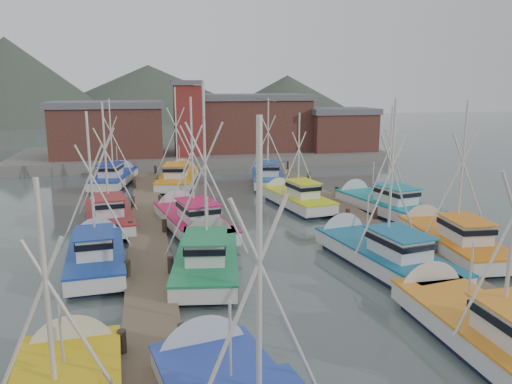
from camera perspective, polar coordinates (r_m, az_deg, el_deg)
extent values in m
plane|color=#455351|center=(27.49, 2.79, -7.51)|extent=(260.00, 260.00, 0.00)
cube|color=brown|center=(30.32, -12.20, -5.48)|extent=(2.20, 46.00, 0.40)
cylinder|color=black|center=(18.23, -15.01, -17.13)|extent=(0.30, 0.30, 1.50)
cylinder|color=black|center=(24.59, -14.41, -9.20)|extent=(0.30, 0.30, 1.50)
cylinder|color=black|center=(31.22, -14.08, -4.58)|extent=(0.30, 0.30, 1.50)
cylinder|color=black|center=(37.99, -13.87, -1.59)|extent=(0.30, 0.30, 1.50)
cylinder|color=black|center=(44.82, -13.72, 0.49)|extent=(0.30, 0.30, 1.50)
cylinder|color=black|center=(51.70, -13.61, 2.02)|extent=(0.30, 0.30, 1.50)
cylinder|color=black|center=(18.23, -8.44, -16.83)|extent=(0.30, 0.30, 1.50)
cylinder|color=black|center=(24.59, -9.70, -8.99)|extent=(0.30, 0.30, 1.50)
cylinder|color=black|center=(31.22, -10.40, -4.41)|extent=(0.30, 0.30, 1.50)
cylinder|color=black|center=(37.98, -10.85, -1.45)|extent=(0.30, 0.30, 1.50)
cylinder|color=black|center=(44.82, -11.16, 0.61)|extent=(0.30, 0.30, 1.50)
cylinder|color=black|center=(51.70, -11.39, 2.12)|extent=(0.30, 0.30, 1.50)
cube|color=brown|center=(33.37, 12.64, -3.87)|extent=(2.20, 46.00, 0.40)
cylinder|color=black|center=(22.34, 24.78, -12.22)|extent=(0.30, 0.30, 1.50)
cylinder|color=black|center=(27.77, 16.04, -6.80)|extent=(0.30, 0.30, 1.50)
cylinder|color=black|center=(33.78, 10.40, -3.14)|extent=(0.30, 0.30, 1.50)
cylinder|color=black|center=(40.12, 6.53, -0.59)|extent=(0.30, 0.30, 1.50)
cylinder|color=black|center=(46.64, 3.73, 1.26)|extent=(0.30, 0.30, 1.50)
cylinder|color=black|center=(53.29, 1.62, 2.65)|extent=(0.30, 0.30, 1.50)
cylinder|color=black|center=(28.75, 19.57, -6.38)|extent=(0.30, 0.30, 1.50)
cylinder|color=black|center=(34.60, 13.46, -2.91)|extent=(0.30, 0.30, 1.50)
cylinder|color=black|center=(40.81, 9.19, -0.45)|extent=(0.30, 0.30, 1.50)
cylinder|color=black|center=(47.24, 6.06, 1.36)|extent=(0.30, 0.30, 1.50)
cylinder|color=black|center=(53.81, 3.69, 2.72)|extent=(0.30, 0.30, 1.50)
cube|color=slate|center=(62.92, -6.18, 4.19)|extent=(44.00, 16.00, 1.20)
cube|color=brown|center=(60.31, -16.54, 6.62)|extent=(12.00, 8.00, 5.50)
cube|color=slate|center=(60.12, -16.72, 9.56)|extent=(12.72, 8.48, 0.70)
cube|color=brown|center=(63.47, -0.82, 7.69)|extent=(14.00, 9.00, 6.20)
cube|color=slate|center=(63.29, -0.83, 10.80)|extent=(14.84, 9.54, 0.70)
cube|color=brown|center=(63.88, 9.52, 6.79)|extent=(8.00, 6.00, 4.50)
cube|color=slate|center=(63.70, 9.60, 9.11)|extent=(8.48, 6.36, 0.70)
cube|color=maroon|center=(58.29, -7.80, 8.07)|extent=(3.00, 3.00, 8.00)
cube|color=slate|center=(58.15, -7.92, 12.25)|extent=(3.60, 3.60, 0.50)
cone|color=#3B4439|center=(144.09, -26.07, 7.26)|extent=(110.00, 110.00, 42.00)
cone|color=#3B4439|center=(155.23, -12.01, 8.48)|extent=(140.00, 140.00, 30.00)
cone|color=#3B4439|center=(151.17, 3.56, 8.63)|extent=(90.00, 90.00, 24.00)
cone|color=silver|center=(17.56, -6.58, -17.62)|extent=(3.20, 1.63, 3.05)
cylinder|color=beige|center=(11.33, 0.36, -10.56)|extent=(0.16, 0.16, 7.53)
cylinder|color=beige|center=(11.50, -2.61, -15.10)|extent=(2.67, 0.59, 5.89)
cylinder|color=beige|center=(11.94, 3.19, -14.02)|extent=(2.67, 0.59, 5.89)
cylinder|color=beige|center=(14.10, -2.96, -17.36)|extent=(0.09, 0.09, 2.73)
cube|color=black|center=(20.07, 25.64, -16.40)|extent=(2.70, 8.24, 0.70)
cube|color=silver|center=(19.78, 25.82, -14.73)|extent=(3.07, 9.36, 0.80)
cube|color=orange|center=(19.62, 25.93, -13.74)|extent=(3.16, 9.46, 0.10)
cone|color=silver|center=(23.29, 18.58, -10.43)|extent=(2.93, 1.11, 2.92)
cylinder|color=beige|center=(18.14, 25.61, -6.46)|extent=(2.55, 0.11, 5.57)
cylinder|color=beige|center=(20.37, 23.29, -8.81)|extent=(0.08, 0.08, 2.61)
cone|color=silver|center=(18.74, -20.06, -16.28)|extent=(2.90, 1.25, 2.84)
cylinder|color=beige|center=(12.94, -22.70, -11.95)|extent=(0.14, 0.14, 6.13)
cylinder|color=beige|center=(13.34, -25.20, -14.86)|extent=(2.22, 0.22, 4.80)
cylinder|color=beige|center=(13.17, -19.65, -14.73)|extent=(2.22, 0.22, 4.80)
cylinder|color=beige|center=(15.37, -21.32, -15.61)|extent=(0.08, 0.08, 2.73)
cube|color=black|center=(25.52, -5.57, -9.02)|extent=(3.80, 8.14, 0.70)
cube|color=silver|center=(25.30, -5.60, -7.65)|extent=(4.32, 9.25, 0.80)
cube|color=#1A844B|center=(25.17, -5.62, -6.83)|extent=(4.42, 9.35, 0.10)
cone|color=silver|center=(29.56, -5.24, -5.00)|extent=(2.92, 1.54, 2.78)
cube|color=silver|center=(23.98, -5.76, -6.37)|extent=(2.21, 2.93, 1.10)
cube|color=black|center=(23.91, -5.77, -5.85)|extent=(2.37, 3.21, 0.28)
cube|color=#1A844B|center=(23.80, -5.79, -5.03)|extent=(2.51, 3.40, 0.07)
cylinder|color=beige|center=(23.96, -5.85, 2.56)|extent=(0.14, 0.14, 8.35)
cylinder|color=beige|center=(24.18, -7.14, 0.25)|extent=(2.95, 0.58, 6.52)
cylinder|color=beige|center=(24.13, -4.45, 0.28)|extent=(2.95, 0.58, 6.52)
cylinder|color=beige|center=(26.34, -5.53, -3.19)|extent=(0.08, 0.08, 2.48)
cube|color=black|center=(26.69, 14.41, -8.40)|extent=(3.87, 8.42, 0.70)
cube|color=silver|center=(26.47, 14.49, -7.08)|extent=(4.40, 9.57, 0.80)
cube|color=#126188|center=(26.35, 14.53, -6.30)|extent=(4.50, 9.67, 0.10)
cone|color=silver|center=(30.15, 9.34, -4.77)|extent=(3.02, 1.54, 2.88)
cube|color=silver|center=(25.34, 16.07, -5.78)|extent=(2.27, 3.02, 1.10)
cube|color=black|center=(25.27, 16.10, -5.28)|extent=(2.43, 3.31, 0.28)
cube|color=#126188|center=(25.17, 16.15, -4.50)|extent=(2.58, 3.51, 0.07)
cylinder|color=beige|center=(25.29, 15.23, 1.75)|extent=(0.15, 0.15, 7.53)
cylinder|color=beige|center=(25.11, 14.04, -0.32)|extent=(2.67, 0.52, 5.89)
cylinder|color=beige|center=(25.81, 16.17, -0.10)|extent=(2.67, 0.52, 5.89)
cylinder|color=beige|center=(27.30, 12.63, -2.88)|extent=(0.09, 0.09, 2.57)
cube|color=black|center=(27.12, -17.68, -8.26)|extent=(2.80, 7.29, 0.70)
cube|color=silver|center=(26.91, -17.77, -6.96)|extent=(3.19, 8.28, 0.80)
cube|color=#163A96|center=(26.79, -17.82, -6.19)|extent=(3.27, 8.37, 0.10)
cone|color=silver|center=(30.82, -17.64, -4.82)|extent=(2.60, 1.27, 2.53)
cube|color=silver|center=(25.69, -17.94, -5.65)|extent=(1.80, 2.54, 1.10)
cube|color=black|center=(25.62, -17.97, -5.16)|extent=(1.92, 2.79, 0.28)
cube|color=#163A96|center=(25.52, -18.03, -4.39)|extent=(2.04, 2.96, 0.07)
cylinder|color=beige|center=(25.78, -18.33, 1.05)|extent=(0.13, 0.13, 6.91)
cylinder|color=beige|center=(25.97, -19.44, -0.78)|extent=(2.47, 0.26, 5.40)
cylinder|color=beige|center=(25.93, -16.98, -0.64)|extent=(2.47, 0.26, 5.40)
cylinder|color=beige|center=(27.85, -17.94, -2.89)|extent=(0.08, 0.08, 2.44)
cube|color=black|center=(30.29, 21.60, -6.40)|extent=(3.15, 7.78, 0.70)
cube|color=silver|center=(30.10, 21.70, -5.23)|extent=(3.58, 8.84, 0.80)
cube|color=orange|center=(29.99, 21.75, -4.53)|extent=(3.67, 8.93, 0.10)
cone|color=silver|center=(33.79, 18.15, -3.37)|extent=(2.81, 1.33, 2.73)
cube|color=silver|center=(28.98, 22.83, -4.02)|extent=(1.98, 2.73, 1.10)
cube|color=black|center=(28.92, 22.87, -3.58)|extent=(2.12, 3.00, 0.28)
cube|color=orange|center=(28.83, 22.92, -2.89)|extent=(2.24, 3.18, 0.07)
cylinder|color=beige|center=(29.05, 22.49, 2.39)|extent=(0.14, 0.14, 7.36)
cylinder|color=beige|center=(28.92, 21.35, 0.69)|extent=(2.63, 0.32, 5.75)
cylinder|color=beige|center=(29.49, 23.32, 0.74)|extent=(2.63, 0.32, 5.75)
cylinder|color=beige|center=(31.00, 20.54, -1.58)|extent=(0.08, 0.08, 2.52)
cube|color=black|center=(32.28, -7.17, -4.49)|extent=(4.11, 8.44, 0.70)
cube|color=silver|center=(32.10, -7.20, -3.38)|extent=(4.67, 9.59, 0.80)
cube|color=#BF1048|center=(32.00, -7.22, -2.73)|extent=(4.77, 9.70, 0.10)
cone|color=silver|center=(36.44, -9.24, -1.81)|extent=(3.03, 1.62, 2.87)
cube|color=silver|center=(30.83, -6.67, -2.19)|extent=(2.34, 3.06, 1.10)
cube|color=black|center=(30.78, -6.68, -1.77)|extent=(2.51, 3.35, 0.28)
cube|color=#BF1048|center=(30.69, -6.70, -1.12)|extent=(2.66, 3.55, 0.07)
cylinder|color=beige|center=(31.08, -7.31, 3.88)|extent=(0.15, 0.15, 7.44)
cylinder|color=beige|center=(31.06, -8.31, 2.21)|extent=(2.63, 0.59, 5.82)
cylinder|color=beige|center=(31.38, -6.23, 2.37)|extent=(2.63, 0.59, 5.82)
cylinder|color=beige|center=(33.27, -8.08, -0.02)|extent=(0.09, 0.09, 2.57)
cube|color=black|center=(38.34, 4.70, -1.76)|extent=(3.38, 7.23, 0.70)
cube|color=silver|center=(38.19, 4.72, -0.81)|extent=(3.84, 8.22, 0.80)
cube|color=#CEDB10|center=(38.11, 4.73, -0.26)|extent=(3.93, 8.31, 0.10)
cone|color=silver|center=(41.71, 2.27, 0.11)|extent=(2.62, 1.49, 2.47)
cube|color=silver|center=(37.17, 5.40, 0.31)|extent=(1.96, 2.60, 1.10)
cube|color=black|center=(37.12, 5.40, 0.66)|extent=(2.10, 2.85, 0.28)
cube|color=#CEDB10|center=(37.05, 5.42, 1.20)|extent=(2.23, 3.03, 0.07)
cylinder|color=beige|center=(37.43, 4.92, 4.32)|extent=(0.13, 0.13, 6.15)
cylinder|color=beige|center=(37.31, 4.20, 3.19)|extent=(2.18, 0.44, 4.81)
cylinder|color=beige|center=(37.76, 5.58, 3.27)|extent=(2.18, 0.44, 4.81)
cylinder|color=beige|center=(39.12, 3.82, 1.90)|extent=(0.07, 0.07, 2.21)
cube|color=black|center=(34.75, -16.37, -3.69)|extent=(3.18, 7.64, 0.70)
cube|color=silver|center=(34.58, -16.44, -2.66)|extent=(3.61, 8.68, 0.80)
cube|color=maroon|center=(34.49, -16.47, -2.05)|extent=(3.70, 8.78, 0.10)
cone|color=silver|center=(38.72, -16.70, -1.34)|extent=(2.73, 1.37, 2.63)
cube|color=silver|center=(33.37, -16.46, -1.51)|extent=(1.96, 2.70, 1.10)
cube|color=black|center=(33.32, -16.48, -1.12)|extent=(2.09, 2.96, 0.28)
cube|color=maroon|center=(33.24, -16.52, -0.52)|extent=(2.22, 3.14, 0.07)
cylinder|color=beige|center=(33.66, -16.83, 3.78)|extent=(0.14, 0.14, 7.08)
cylinder|color=beige|center=(33.77, -17.72, 2.31)|extent=(2.53, 0.36, 5.54)
cylinder|color=beige|center=(33.80, -15.76, 2.44)|extent=(2.53, 0.36, 5.54)
cylinder|color=beige|center=(35.71, -16.70, 0.42)|extent=(0.08, 0.08, 2.53)
cube|color=black|center=(37.66, 14.54, -2.37)|extent=(4.07, 8.15, 0.70)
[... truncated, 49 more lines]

